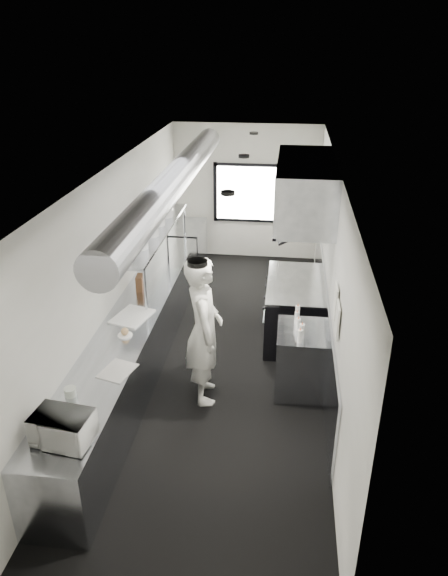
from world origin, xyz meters
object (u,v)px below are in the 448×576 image
(bottle_station, at_px, (301,360))
(squeeze_bottle_e, at_px, (298,312))
(pass_shelf, at_px, (155,233))
(squeeze_bottle_a, at_px, (300,336))
(plate_stack_c, at_px, (157,214))
(squeeze_bottle_b, at_px, (302,331))
(knife_block, at_px, (140,283))
(prep_counter, at_px, (137,341))
(cutting_board, at_px, (132,316))
(exhaust_hood, at_px, (305,189))
(range, at_px, (293,309))
(deli_tub_a, at_px, (52,414))
(plate_stack_a, at_px, (139,238))
(far_work_table, at_px, (186,247))
(squeeze_bottle_c, at_px, (298,324))
(deli_tub_b, at_px, (70,392))
(plate_stack_d, at_px, (165,205))
(small_plate, at_px, (125,335))
(plate_stack_b, at_px, (151,226))
(microwave, at_px, (63,428))
(squeeze_bottle_d, at_px, (297,318))
(line_cook, at_px, (204,330))

(bottle_station, height_order, squeeze_bottle_e, squeeze_bottle_e)
(pass_shelf, xyz_separation_m, squeeze_bottle_a, (2.30, -2.00, -0.55))
(plate_stack_c, bearing_deg, squeeze_bottle_b, -42.70)
(knife_block, height_order, squeeze_bottle_a, knife_block)
(prep_counter, relative_size, cutting_board, 10.58)
(prep_counter, bearing_deg, pass_shelf, 91.56)
(bottle_station, bearing_deg, plate_stack_c, 140.19)
(exhaust_hood, relative_size, squeeze_bottle_a, 12.36)
(exhaust_hood, relative_size, range, 1.38)
(deli_tub_a, bearing_deg, plate_stack_a, 87.71)
(cutting_board, bearing_deg, pass_shelf, 91.55)
(far_work_table, height_order, squeeze_bottle_c, squeeze_bottle_c)
(deli_tub_b, xyz_separation_m, plate_stack_d, (0.13, 4.10, 0.82))
(bottle_station, bearing_deg, small_plate, -169.68)
(plate_stack_b, bearing_deg, small_plate, -87.14)
(far_work_table, bearing_deg, plate_stack_a, -91.44)
(small_plate, distance_m, squeeze_bottle_a, 2.21)
(microwave, distance_m, plate_stack_c, 4.37)
(small_plate, bearing_deg, squeeze_bottle_e, 18.89)
(knife_block, relative_size, plate_stack_b, 0.75)
(pass_shelf, height_order, plate_stack_a, plate_stack_a)
(microwave, distance_m, small_plate, 1.94)
(plate_stack_d, bearing_deg, knife_block, -93.14)
(plate_stack_a, bearing_deg, squeeze_bottle_d, -18.17)
(exhaust_hood, distance_m, cutting_board, 2.99)
(line_cook, height_order, squeeze_bottle_b, line_cook)
(line_cook, bearing_deg, plate_stack_b, 19.14)
(squeeze_bottle_c, relative_size, squeeze_bottle_e, 0.91)
(plate_stack_a, height_order, plate_stack_c, plate_stack_c)
(squeeze_bottle_a, xyz_separation_m, squeeze_bottle_d, (-0.04, 0.47, -0.00))
(small_plate, bearing_deg, deli_tub_b, -99.54)
(squeeze_bottle_a, xyz_separation_m, squeeze_bottle_e, (-0.03, 0.63, 0.00))
(plate_stack_a, relative_size, squeeze_bottle_e, 1.62)
(pass_shelf, relative_size, line_cook, 1.50)
(pass_shelf, height_order, small_plate, pass_shelf)
(deli_tub_a, bearing_deg, prep_counter, 85.09)
(range, bearing_deg, squeeze_bottle_b, -86.78)
(line_cook, distance_m, deli_tub_b, 1.82)
(range, bearing_deg, far_work_table, 131.19)
(exhaust_hood, distance_m, plate_stack_a, 2.46)
(line_cook, relative_size, squeeze_bottle_d, 11.44)
(line_cook, relative_size, deli_tub_a, 13.21)
(exhaust_hood, bearing_deg, microwave, -120.42)
(microwave, bearing_deg, range, 67.39)
(small_plate, distance_m, squeeze_bottle_d, 2.24)
(plate_stack_b, xyz_separation_m, squeeze_bottle_c, (2.27, -1.45, -0.74))
(plate_stack_b, distance_m, plate_stack_d, 0.97)
(squeeze_bottle_b, distance_m, squeeze_bottle_c, 0.21)
(deli_tub_a, height_order, plate_stack_c, plate_stack_c)
(bottle_station, height_order, microwave, microwave)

